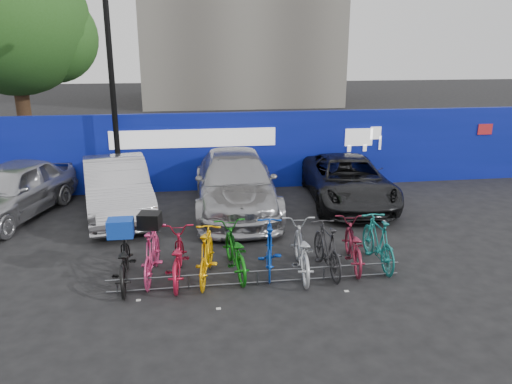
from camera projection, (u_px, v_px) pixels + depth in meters
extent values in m
plane|color=black|center=(253.00, 271.00, 10.08)|extent=(100.00, 100.00, 0.00)
cube|color=navy|center=(227.00, 151.00, 15.42)|extent=(22.00, 0.15, 2.40)
cube|color=white|center=(194.00, 138.00, 15.06)|extent=(5.00, 0.02, 0.55)
cube|color=white|center=(359.00, 137.00, 15.80)|extent=(1.20, 0.02, 0.90)
cube|color=red|center=(485.00, 129.00, 16.34)|extent=(0.50, 0.02, 0.35)
cylinder|color=#382314|center=(24.00, 112.00, 18.03)|extent=(0.50, 0.50, 4.00)
sphere|color=#295B1C|center=(12.00, 19.00, 17.11)|extent=(5.20, 5.20, 5.20)
sphere|color=#295B1C|center=(52.00, 37.00, 17.73)|extent=(3.20, 3.20, 3.20)
cylinder|color=black|center=(113.00, 96.00, 13.90)|extent=(0.16, 0.16, 6.00)
cylinder|color=#595B60|center=(257.00, 271.00, 9.43)|extent=(5.60, 0.03, 0.03)
cylinder|color=#595B60|center=(257.00, 282.00, 9.50)|extent=(5.60, 0.03, 0.03)
cylinder|color=#595B60|center=(117.00, 287.00, 9.12)|extent=(0.03, 0.03, 0.28)
cylinder|color=#595B60|center=(189.00, 282.00, 9.30)|extent=(0.03, 0.03, 0.28)
cylinder|color=#595B60|center=(257.00, 278.00, 9.47)|extent=(0.03, 0.03, 0.28)
cylinder|color=#595B60|center=(324.00, 274.00, 9.65)|extent=(0.03, 0.03, 0.28)
cylinder|color=#595B60|center=(388.00, 269.00, 9.82)|extent=(0.03, 0.03, 0.28)
imported|color=#ACACB1|center=(10.00, 191.00, 12.96)|extent=(2.97, 4.66, 1.48)
imported|color=#ACABB0|center=(117.00, 188.00, 13.20)|extent=(2.42, 4.75, 1.49)
imported|color=#9D9DA1|center=(235.00, 182.00, 13.58)|extent=(2.37, 5.39, 1.54)
imported|color=black|center=(348.00, 180.00, 14.24)|extent=(2.58, 4.85, 1.30)
imported|color=black|center=(123.00, 260.00, 9.43)|extent=(0.77, 1.88, 0.97)
imported|color=#E13977|center=(152.00, 253.00, 9.64)|extent=(0.66, 1.78, 1.05)
imported|color=#B51534|center=(177.00, 257.00, 9.58)|extent=(0.73, 1.86, 0.96)
imported|color=#F4A505|center=(207.00, 255.00, 9.60)|extent=(0.78, 1.77, 1.03)
imported|color=#0F650F|center=(235.00, 250.00, 9.87)|extent=(0.82, 1.89, 0.96)
imported|color=#0A37A2|center=(269.00, 247.00, 9.94)|extent=(0.76, 1.78, 1.04)
imported|color=#ADB1B5|center=(301.00, 249.00, 9.86)|extent=(0.86, 1.98, 1.01)
imported|color=#252527|center=(327.00, 248.00, 9.92)|extent=(0.54, 1.71, 1.02)
imported|color=maroon|center=(353.00, 244.00, 10.21)|extent=(0.89, 1.86, 0.94)
imported|color=#197A75|center=(378.00, 241.00, 10.22)|extent=(0.49, 1.74, 1.04)
cube|color=#103AAF|center=(121.00, 228.00, 9.25)|extent=(0.47, 0.36, 0.34)
cube|color=black|center=(150.00, 220.00, 9.45)|extent=(0.47, 0.43, 0.30)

